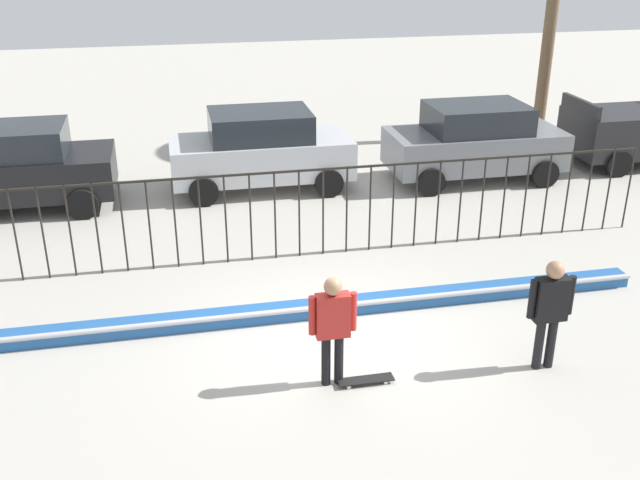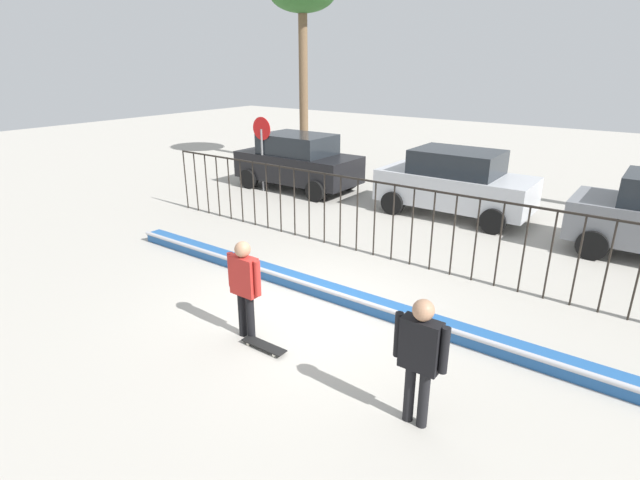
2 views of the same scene
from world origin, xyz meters
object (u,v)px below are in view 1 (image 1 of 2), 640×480
(skateboarder, at_px, (333,322))
(parked_car_gray, at_px, (475,141))
(skateboard, at_px, (366,380))
(camera_operator, at_px, (550,305))
(parked_car_silver, at_px, (261,149))
(parked_car_black, at_px, (14,167))

(skateboarder, height_order, parked_car_gray, parked_car_gray)
(skateboard, height_order, camera_operator, camera_operator)
(skateboard, xyz_separation_m, parked_car_gray, (4.97, 8.09, 0.91))
(skateboard, relative_size, parked_car_gray, 0.19)
(parked_car_silver, bearing_deg, skateboard, -89.20)
(skateboarder, distance_m, parked_car_silver, 8.40)
(camera_operator, height_order, parked_car_gray, parked_car_gray)
(camera_operator, distance_m, parked_car_gray, 8.53)
(skateboard, relative_size, parked_car_silver, 0.19)
(camera_operator, bearing_deg, skateboarder, -0.72)
(skateboarder, distance_m, parked_car_gray, 9.65)
(skateboard, bearing_deg, parked_car_black, 129.34)
(parked_car_silver, height_order, parked_car_gray, same)
(parked_car_silver, bearing_deg, parked_car_black, -178.91)
(skateboarder, bearing_deg, parked_car_black, 104.47)
(parked_car_black, bearing_deg, parked_car_gray, -1.48)
(parked_car_gray, bearing_deg, camera_operator, -105.93)
(parked_car_gray, bearing_deg, parked_car_silver, 175.32)
(skateboarder, height_order, parked_car_silver, parked_car_silver)
(skateboarder, relative_size, skateboard, 2.08)
(skateboarder, height_order, camera_operator, camera_operator)
(camera_operator, relative_size, parked_car_silver, 0.40)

